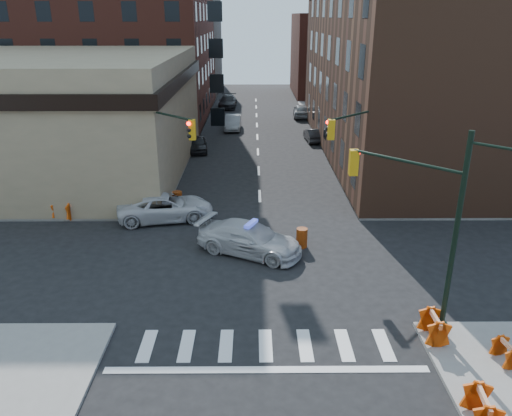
{
  "coord_description": "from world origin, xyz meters",
  "views": [
    {
      "loc": [
        -0.46,
        -22.56,
        11.71
      ],
      "look_at": [
        -0.31,
        2.0,
        2.2
      ],
      "focal_mm": 35.0,
      "sensor_mm": 36.0,
      "label": 1
    }
  ],
  "objects_px": {
    "parked_car_wnear": "(198,144)",
    "parked_car_enear": "(313,135)",
    "barrel_bank": "(177,200)",
    "barricade_nw_a": "(114,199)",
    "police_car": "(250,239)",
    "barricade_se_a": "(434,327)",
    "pedestrian_a": "(112,200)",
    "pedestrian_b": "(85,197)",
    "barrel_road": "(302,238)",
    "pickup": "(166,207)",
    "parked_car_wfar": "(233,122)"
  },
  "relations": [
    {
      "from": "parked_car_enear",
      "to": "barricade_nw_a",
      "type": "distance_m",
      "value": 23.58
    },
    {
      "from": "parked_car_enear",
      "to": "barrel_bank",
      "type": "distance_m",
      "value": 21.34
    },
    {
      "from": "pedestrian_a",
      "to": "pedestrian_b",
      "type": "relative_size",
      "value": 0.96
    },
    {
      "from": "parked_car_wfar",
      "to": "barricade_nw_a",
      "type": "relative_size",
      "value": 3.97
    },
    {
      "from": "barricade_nw_a",
      "to": "pickup",
      "type": "bearing_deg",
      "value": -31.56
    },
    {
      "from": "barricade_nw_a",
      "to": "pedestrian_a",
      "type": "bearing_deg",
      "value": -80.18
    },
    {
      "from": "pickup",
      "to": "barricade_se_a",
      "type": "distance_m",
      "value": 17.39
    },
    {
      "from": "barrel_bank",
      "to": "barricade_nw_a",
      "type": "distance_m",
      "value": 4.15
    },
    {
      "from": "police_car",
      "to": "pedestrian_b",
      "type": "relative_size",
      "value": 3.01
    },
    {
      "from": "police_car",
      "to": "barricade_nw_a",
      "type": "bearing_deg",
      "value": 78.39
    },
    {
      "from": "parked_car_wnear",
      "to": "parked_car_enear",
      "type": "height_order",
      "value": "parked_car_wnear"
    },
    {
      "from": "pickup",
      "to": "pedestrian_a",
      "type": "relative_size",
      "value": 3.19
    },
    {
      "from": "barricade_se_a",
      "to": "pickup",
      "type": "bearing_deg",
      "value": 44.95
    },
    {
      "from": "pedestrian_b",
      "to": "parked_car_wfar",
      "type": "bearing_deg",
      "value": 43.1
    },
    {
      "from": "parked_car_wfar",
      "to": "pedestrian_b",
      "type": "distance_m",
      "value": 26.16
    },
    {
      "from": "pickup",
      "to": "parked_car_enear",
      "type": "relative_size",
      "value": 1.48
    },
    {
      "from": "pedestrian_b",
      "to": "pedestrian_a",
      "type": "bearing_deg",
      "value": -43.36
    },
    {
      "from": "barricade_nw_a",
      "to": "parked_car_enear",
      "type": "bearing_deg",
      "value": 48.21
    },
    {
      "from": "police_car",
      "to": "barricade_se_a",
      "type": "relative_size",
      "value": 4.14
    },
    {
      "from": "parked_car_wfar",
      "to": "barrel_road",
      "type": "height_order",
      "value": "parked_car_wfar"
    },
    {
      "from": "police_car",
      "to": "pedestrian_a",
      "type": "relative_size",
      "value": 3.13
    },
    {
      "from": "pickup",
      "to": "parked_car_wfar",
      "type": "distance_m",
      "value": 26.05
    },
    {
      "from": "pedestrian_b",
      "to": "barricade_se_a",
      "type": "relative_size",
      "value": 1.37
    },
    {
      "from": "barricade_nw_a",
      "to": "pedestrian_b",
      "type": "bearing_deg",
      "value": -149.09
    },
    {
      "from": "parked_car_enear",
      "to": "barrel_bank",
      "type": "relative_size",
      "value": 3.43
    },
    {
      "from": "pickup",
      "to": "pedestrian_b",
      "type": "distance_m",
      "value": 5.34
    },
    {
      "from": "parked_car_enear",
      "to": "pedestrian_a",
      "type": "bearing_deg",
      "value": 48.89
    },
    {
      "from": "barrel_road",
      "to": "parked_car_wfar",
      "type": "bearing_deg",
      "value": 99.14
    },
    {
      "from": "police_car",
      "to": "parked_car_enear",
      "type": "relative_size",
      "value": 1.46
    },
    {
      "from": "barrel_road",
      "to": "police_car",
      "type": "bearing_deg",
      "value": -165.51
    },
    {
      "from": "pickup",
      "to": "parked_car_wnear",
      "type": "relative_size",
      "value": 1.42
    },
    {
      "from": "pedestrian_b",
      "to": "barricade_nw_a",
      "type": "bearing_deg",
      "value": 5.0
    },
    {
      "from": "pedestrian_a",
      "to": "barrel_bank",
      "type": "height_order",
      "value": "pedestrian_a"
    },
    {
      "from": "parked_car_wnear",
      "to": "pedestrian_b",
      "type": "bearing_deg",
      "value": -116.47
    },
    {
      "from": "parked_car_wnear",
      "to": "barrel_bank",
      "type": "xyz_separation_m",
      "value": [
        0.15,
        -14.49,
        -0.13
      ]
    },
    {
      "from": "barrel_road",
      "to": "barrel_bank",
      "type": "xyz_separation_m",
      "value": [
        -7.51,
        5.85,
        0.03
      ]
    },
    {
      "from": "parked_car_wnear",
      "to": "barrel_road",
      "type": "bearing_deg",
      "value": -75.99
    },
    {
      "from": "police_car",
      "to": "barrel_road",
      "type": "relative_size",
      "value": 5.28
    },
    {
      "from": "parked_car_wnear",
      "to": "parked_car_enear",
      "type": "xyz_separation_m",
      "value": [
        11.0,
        3.88,
        -0.05
      ]
    },
    {
      "from": "pickup",
      "to": "pedestrian_b",
      "type": "xyz_separation_m",
      "value": [
        -5.23,
        1.08,
        0.29
      ]
    },
    {
      "from": "pedestrian_a",
      "to": "parked_car_wnear",
      "type": "bearing_deg",
      "value": 102.24
    },
    {
      "from": "barricade_nw_a",
      "to": "barricade_se_a",
      "type": "bearing_deg",
      "value": -44.57
    },
    {
      "from": "parked_car_wnear",
      "to": "pedestrian_a",
      "type": "relative_size",
      "value": 2.25
    },
    {
      "from": "barricade_se_a",
      "to": "pedestrian_b",
      "type": "bearing_deg",
      "value": 52.7
    },
    {
      "from": "pedestrian_a",
      "to": "barrel_road",
      "type": "distance_m",
      "value": 12.22
    },
    {
      "from": "barrel_bank",
      "to": "pedestrian_a",
      "type": "bearing_deg",
      "value": -160.91
    },
    {
      "from": "pickup",
      "to": "barrel_road",
      "type": "distance_m",
      "value": 8.89
    },
    {
      "from": "barrel_road",
      "to": "pickup",
      "type": "bearing_deg",
      "value": 153.59
    },
    {
      "from": "police_car",
      "to": "parked_car_wnear",
      "type": "xyz_separation_m",
      "value": [
        -4.85,
        21.07,
        -0.13
      ]
    },
    {
      "from": "barricade_nw_a",
      "to": "parked_car_wnear",
      "type": "bearing_deg",
      "value": 72.11
    }
  ]
}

